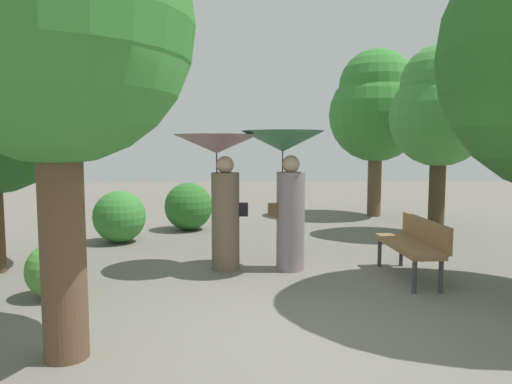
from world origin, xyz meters
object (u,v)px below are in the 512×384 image
tree_near_right (440,107)px  tree_far_back (376,106)px  person_right (286,171)px  park_bench (414,242)px  person_left (220,173)px

tree_near_right → tree_far_back: 2.82m
person_right → park_bench: bearing=-113.4°
park_bench → tree_near_right: size_ratio=0.39×
person_left → tree_far_back: bearing=-42.8°
person_left → park_bench: person_left is taller
park_bench → person_right: bearing=-108.0°
park_bench → person_left: bearing=-103.6°
person_left → tree_near_right: (4.41, 2.51, 1.18)m
tree_far_back → person_left: bearing=-126.8°
person_right → tree_near_right: (3.45, 2.59, 1.14)m
person_right → person_left: bearing=79.4°
person_left → park_bench: 2.92m
person_right → park_bench: person_right is taller
park_bench → tree_far_back: bearing=167.3°
park_bench → tree_near_right: (1.71, 3.13, 2.11)m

